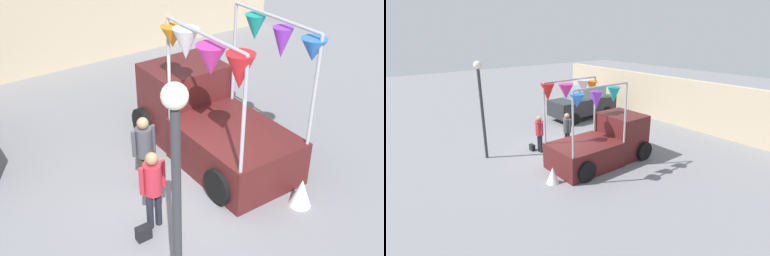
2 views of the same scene
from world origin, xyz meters
The scene contains 9 objects.
ground_plane centered at (0.00, 0.00, 0.00)m, with size 60.00×60.00×0.00m, color slate.
vendor_truck centered at (1.56, 0.99, 0.94)m, with size 2.42×4.12×3.33m.
parked_car centered at (-3.83, 4.26, 0.94)m, with size 1.88×4.00×1.88m.
person_customer centered at (-0.79, -0.59, 0.98)m, with size 0.53×0.34×1.63m.
person_vendor centered at (-0.33, 0.55, 1.00)m, with size 0.53×0.34×1.66m.
handbag centered at (-1.14, -0.79, 0.14)m, with size 0.28×0.16×0.28m, color black.
street_lamp centered at (-1.61, -2.68, 2.60)m, with size 0.32×0.32×3.99m.
brick_boundary_wall centered at (0.00, 7.57, 1.30)m, with size 18.00×0.36×2.60m, color tan.
folded_kite_bundle_white centered at (1.91, -1.69, 0.30)m, with size 0.44×0.44×0.60m, color white.
Camera 2 is at (9.84, -6.74, 5.12)m, focal length 28.00 mm.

